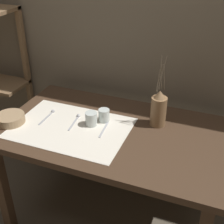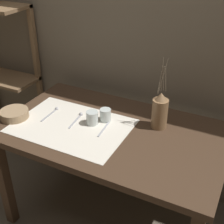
# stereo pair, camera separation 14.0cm
# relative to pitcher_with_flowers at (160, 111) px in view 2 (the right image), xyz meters

# --- Properties ---
(ground_plane) EXTENTS (12.00, 12.00, 0.00)m
(ground_plane) POSITION_rel_pitcher_with_flowers_xyz_m (-0.23, -0.15, -0.84)
(ground_plane) COLOR brown
(stone_wall_back) EXTENTS (7.00, 0.06, 2.40)m
(stone_wall_back) POSITION_rel_pitcher_with_flowers_xyz_m (-0.23, 0.35, 0.36)
(stone_wall_back) COLOR #6B5E4C
(stone_wall_back) RESTS_ON ground_plane
(wooden_table) EXTENTS (1.33, 0.79, 0.73)m
(wooden_table) POSITION_rel_pitcher_with_flowers_xyz_m (-0.23, -0.15, -0.20)
(wooden_table) COLOR #422D1E
(wooden_table) RESTS_ON ground_plane
(wooden_shelf_unit) EXTENTS (0.58, 0.29, 1.29)m
(wooden_shelf_unit) POSITION_rel_pitcher_with_flowers_xyz_m (-1.39, 0.20, 0.05)
(wooden_shelf_unit) COLOR brown
(wooden_shelf_unit) RESTS_ON ground_plane
(linen_cloth) EXTENTS (0.68, 0.48, 0.00)m
(linen_cloth) POSITION_rel_pitcher_with_flowers_xyz_m (-0.47, -0.23, -0.10)
(linen_cloth) COLOR silver
(linen_cloth) RESTS_ON wooden_table
(pitcher_with_flowers) EXTENTS (0.09, 0.09, 0.43)m
(pitcher_with_flowers) POSITION_rel_pitcher_with_flowers_xyz_m (0.00, 0.00, 0.00)
(pitcher_with_flowers) COLOR olive
(pitcher_with_flowers) RESTS_ON wooden_table
(wooden_bowl) EXTENTS (0.18, 0.18, 0.05)m
(wooden_bowl) POSITION_rel_pitcher_with_flowers_xyz_m (-0.84, -0.31, -0.08)
(wooden_bowl) COLOR #9E7F5B
(wooden_bowl) RESTS_ON wooden_table
(glass_tumbler_near) EXTENTS (0.07, 0.07, 0.08)m
(glass_tumbler_near) POSITION_rel_pitcher_with_flowers_xyz_m (-0.37, -0.15, -0.06)
(glass_tumbler_near) COLOR silver
(glass_tumbler_near) RESTS_ON wooden_table
(glass_tumbler_far) EXTENTS (0.07, 0.07, 0.08)m
(glass_tumbler_far) POSITION_rel_pitcher_with_flowers_xyz_m (-0.31, -0.08, -0.06)
(glass_tumbler_far) COLOR silver
(glass_tumbler_far) RESTS_ON wooden_table
(spoon_inner) EXTENTS (0.02, 0.18, 0.02)m
(spoon_inner) POSITION_rel_pitcher_with_flowers_xyz_m (-0.66, -0.14, -0.10)
(spoon_inner) COLOR #A8A8AD
(spoon_inner) RESTS_ON wooden_table
(spoon_outer) EXTENTS (0.04, 0.18, 0.02)m
(spoon_outer) POSITION_rel_pitcher_with_flowers_xyz_m (-0.48, -0.13, -0.10)
(spoon_outer) COLOR #A8A8AD
(spoon_outer) RESTS_ON wooden_table
(fork_inner) EXTENTS (0.03, 0.17, 0.00)m
(fork_inner) POSITION_rel_pitcher_with_flowers_xyz_m (-0.28, -0.18, -0.10)
(fork_inner) COLOR #A8A8AD
(fork_inner) RESTS_ON wooden_table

